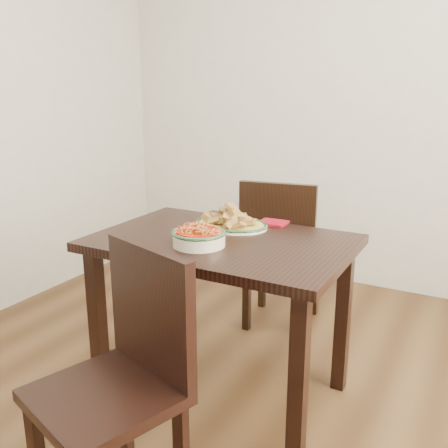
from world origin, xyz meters
The scene contains 9 objects.
floor centered at (0.00, 0.00, 0.00)m, with size 3.50×3.50×0.00m, color #3D2613.
wall_back centered at (0.00, 1.75, 1.30)m, with size 3.50×0.10×2.60m, color beige.
dining_table centered at (-0.08, 0.10, 0.64)m, with size 1.09×0.73×0.75m.
chair_far centered at (-0.10, 0.83, 0.50)m, with size 0.48×0.48×0.89m.
chair_near centered at (-0.06, -0.59, 0.50)m, with size 0.53×0.53×0.89m.
fish_plate centered at (-0.13, 0.28, 0.79)m, with size 0.35×0.27×0.11m.
noodle_bowl centered at (-0.12, -0.03, 0.79)m, with size 0.23×0.23×0.08m.
smartphone centered at (-0.29, 0.45, 0.76)m, with size 0.13×0.07×0.01m, color black.
napkin centered at (0.02, 0.43, 0.76)m, with size 0.13×0.11×0.01m, color maroon.
Camera 1 is at (0.90, -1.70, 1.38)m, focal length 40.00 mm.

